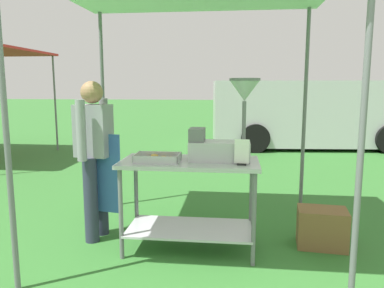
{
  "coord_description": "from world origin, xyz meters",
  "views": [
    {
      "loc": [
        0.15,
        -2.49,
        1.56
      ],
      "look_at": [
        -0.26,
        1.1,
        1.0
      ],
      "focal_mm": 34.95,
      "sensor_mm": 36.0,
      "label": 1
    }
  ],
  "objects_px": {
    "donut_cart": "(190,187)",
    "menu_sign": "(242,154)",
    "donut_tray": "(157,159)",
    "donut_fryer": "(225,131)",
    "vendor": "(95,152)",
    "van_silver": "(312,113)",
    "supply_crate": "(322,228)"
  },
  "relations": [
    {
      "from": "donut_cart",
      "to": "supply_crate",
      "type": "distance_m",
      "value": 1.36
    },
    {
      "from": "van_silver",
      "to": "donut_tray",
      "type": "bearing_deg",
      "value": -112.2
    },
    {
      "from": "donut_tray",
      "to": "van_silver",
      "type": "relative_size",
      "value": 0.08
    },
    {
      "from": "donut_cart",
      "to": "donut_tray",
      "type": "bearing_deg",
      "value": -165.09
    },
    {
      "from": "supply_crate",
      "to": "donut_tray",
      "type": "bearing_deg",
      "value": -169.74
    },
    {
      "from": "supply_crate",
      "to": "van_silver",
      "type": "relative_size",
      "value": 0.1
    },
    {
      "from": "van_silver",
      "to": "menu_sign",
      "type": "bearing_deg",
      "value": -106.09
    },
    {
      "from": "donut_tray",
      "to": "supply_crate",
      "type": "distance_m",
      "value": 1.74
    },
    {
      "from": "donut_tray",
      "to": "donut_fryer",
      "type": "height_order",
      "value": "donut_fryer"
    },
    {
      "from": "van_silver",
      "to": "donut_cart",
      "type": "bearing_deg",
      "value": -110.22
    },
    {
      "from": "donut_cart",
      "to": "vendor",
      "type": "distance_m",
      "value": 1.04
    },
    {
      "from": "van_silver",
      "to": "donut_fryer",
      "type": "bearing_deg",
      "value": -107.73
    },
    {
      "from": "menu_sign",
      "to": "vendor",
      "type": "height_order",
      "value": "vendor"
    },
    {
      "from": "donut_fryer",
      "to": "menu_sign",
      "type": "bearing_deg",
      "value": -51.11
    },
    {
      "from": "donut_fryer",
      "to": "donut_tray",
      "type": "bearing_deg",
      "value": -169.93
    },
    {
      "from": "donut_fryer",
      "to": "van_silver",
      "type": "distance_m",
      "value": 6.84
    },
    {
      "from": "donut_cart",
      "to": "menu_sign",
      "type": "height_order",
      "value": "menu_sign"
    },
    {
      "from": "donut_fryer",
      "to": "supply_crate",
      "type": "relative_size",
      "value": 1.53
    },
    {
      "from": "donut_cart",
      "to": "van_silver",
      "type": "relative_size",
      "value": 0.25
    },
    {
      "from": "donut_tray",
      "to": "donut_fryer",
      "type": "relative_size",
      "value": 0.54
    },
    {
      "from": "supply_crate",
      "to": "van_silver",
      "type": "height_order",
      "value": "van_silver"
    },
    {
      "from": "donut_tray",
      "to": "donut_fryer",
      "type": "distance_m",
      "value": 0.68
    },
    {
      "from": "menu_sign",
      "to": "van_silver",
      "type": "xyz_separation_m",
      "value": [
        1.93,
        6.69,
        -0.09
      ]
    },
    {
      "from": "menu_sign",
      "to": "supply_crate",
      "type": "relative_size",
      "value": 0.46
    },
    {
      "from": "donut_fryer",
      "to": "vendor",
      "type": "xyz_separation_m",
      "value": [
        -1.31,
        0.14,
        -0.25
      ]
    },
    {
      "from": "menu_sign",
      "to": "donut_tray",
      "type": "bearing_deg",
      "value": 174.44
    },
    {
      "from": "van_silver",
      "to": "supply_crate",
      "type": "bearing_deg",
      "value": -100.13
    },
    {
      "from": "vendor",
      "to": "van_silver",
      "type": "xyz_separation_m",
      "value": [
        3.39,
        6.37,
        -0.03
      ]
    },
    {
      "from": "donut_tray",
      "to": "vendor",
      "type": "distance_m",
      "value": 0.74
    },
    {
      "from": "vendor",
      "to": "menu_sign",
      "type": "bearing_deg",
      "value": -12.54
    },
    {
      "from": "donut_tray",
      "to": "vendor",
      "type": "xyz_separation_m",
      "value": [
        -0.69,
        0.25,
        0.01
      ]
    },
    {
      "from": "donut_tray",
      "to": "menu_sign",
      "type": "distance_m",
      "value": 0.78
    }
  ]
}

